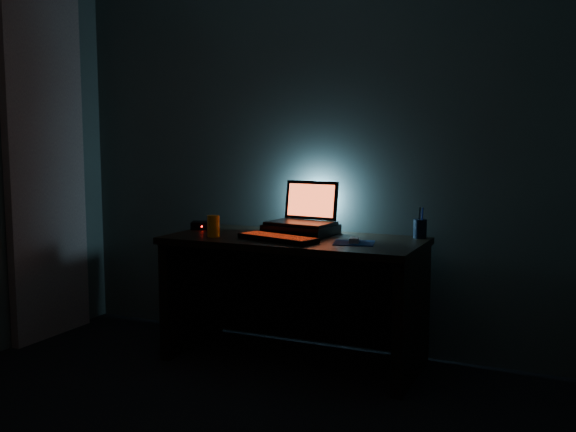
% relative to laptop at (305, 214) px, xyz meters
% --- Properties ---
extents(room, '(3.50, 4.00, 2.50)m').
position_rel_laptop_xyz_m(room, '(0.01, -1.80, 0.38)').
color(room, black).
rests_on(room, ground).
extents(desk, '(1.50, 0.70, 0.75)m').
position_rel_laptop_xyz_m(desk, '(0.01, -0.13, -0.38)').
color(desk, black).
rests_on(desk, ground).
extents(curtain, '(0.06, 0.65, 2.30)m').
position_rel_laptop_xyz_m(curtain, '(-1.70, -0.38, 0.28)').
color(curtain, beige).
rests_on(curtain, ground).
extents(riser, '(0.43, 0.34, 0.06)m').
position_rel_laptop_xyz_m(riser, '(-0.01, -0.05, -0.09)').
color(riser, black).
rests_on(riser, desk).
extents(laptop, '(0.41, 0.32, 0.26)m').
position_rel_laptop_xyz_m(laptop, '(0.00, 0.00, 0.00)').
color(laptop, black).
rests_on(laptop, riser).
extents(keyboard, '(0.51, 0.28, 0.03)m').
position_rel_laptop_xyz_m(keyboard, '(-0.03, -0.34, -0.11)').
color(keyboard, black).
rests_on(keyboard, desk).
extents(mousepad, '(0.26, 0.25, 0.00)m').
position_rel_laptop_xyz_m(mousepad, '(0.40, -0.25, -0.12)').
color(mousepad, navy).
rests_on(mousepad, desk).
extents(mouse, '(0.07, 0.10, 0.03)m').
position_rel_laptop_xyz_m(mouse, '(0.40, -0.25, -0.10)').
color(mouse, '#9D9EA2').
rests_on(mouse, mousepad).
extents(pen_cup, '(0.08, 0.08, 0.11)m').
position_rel_laptop_xyz_m(pen_cup, '(0.69, 0.09, -0.07)').
color(pen_cup, black).
rests_on(pen_cup, desk).
extents(juice_glass, '(0.09, 0.09, 0.13)m').
position_rel_laptop_xyz_m(juice_glass, '(-0.44, -0.36, -0.06)').
color(juice_glass, orange).
rests_on(juice_glass, desk).
extents(router, '(0.18, 0.16, 0.05)m').
position_rel_laptop_xyz_m(router, '(-0.67, -0.09, -0.10)').
color(router, black).
rests_on(router, desk).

